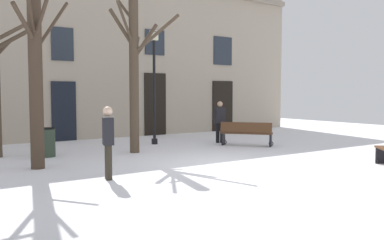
{
  "coord_description": "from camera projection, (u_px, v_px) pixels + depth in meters",
  "views": [
    {
      "loc": [
        -6.25,
        -7.9,
        1.84
      ],
      "look_at": [
        0.0,
        1.55,
        1.09
      ],
      "focal_mm": 37.13,
      "sensor_mm": 36.0,
      "label": 1
    }
  ],
  "objects": [
    {
      "name": "streetlamp",
      "position": [
        154.0,
        74.0,
        14.38
      ],
      "size": [
        0.3,
        0.3,
        4.19
      ],
      "color": "black",
      "rests_on": "ground"
    },
    {
      "name": "ground_plane",
      "position": [
        225.0,
        166.0,
        10.14
      ],
      "size": [
        32.09,
        32.09,
        0.0
      ],
      "primitive_type": "plane",
      "color": "white"
    },
    {
      "name": "person_crossing_plaza",
      "position": [
        220.0,
        120.0,
        14.91
      ],
      "size": [
        0.41,
        0.28,
        1.56
      ],
      "rotation": [
        0.0,
        0.0,
        2.97
      ],
      "color": "black",
      "rests_on": "ground"
    },
    {
      "name": "person_strolling",
      "position": [
        108.0,
        140.0,
        8.51
      ],
      "size": [
        0.32,
        0.43,
        1.57
      ],
      "rotation": [
        0.0,
        0.0,
        4.43
      ],
      "color": "#2D271E",
      "rests_on": "ground"
    },
    {
      "name": "tree_center",
      "position": [
        134.0,
        67.0,
        12.29
      ],
      "size": [
        1.69,
        2.21,
        5.03
      ],
      "color": "#4C3D2D",
      "rests_on": "ground"
    },
    {
      "name": "building_facade",
      "position": [
        107.0,
        53.0,
        16.53
      ],
      "size": [
        20.06,
        0.6,
        6.96
      ],
      "color": "tan",
      "rests_on": "ground"
    },
    {
      "name": "litter_bin",
      "position": [
        47.0,
        142.0,
        11.58
      ],
      "size": [
        0.5,
        0.5,
        0.85
      ],
      "color": "#2D3D2D",
      "rests_on": "ground"
    },
    {
      "name": "tree_left_of_center",
      "position": [
        34.0,
        57.0,
        9.59
      ],
      "size": [
        2.07,
        2.19,
        5.72
      ],
      "color": "#423326",
      "rests_on": "ground"
    },
    {
      "name": "bench_by_litter_bin",
      "position": [
        246.0,
        133.0,
        14.02
      ],
      "size": [
        1.54,
        1.69,
        0.85
      ],
      "rotation": [
        0.0,
        0.0,
        2.28
      ],
      "color": "#51331E",
      "rests_on": "ground"
    }
  ]
}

